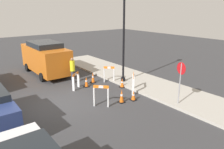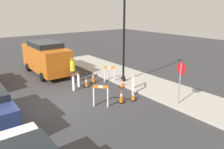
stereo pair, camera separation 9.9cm
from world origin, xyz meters
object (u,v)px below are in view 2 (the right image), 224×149
at_px(streetlamp_post, 124,18).
at_px(person_worker, 73,69).
at_px(work_van, 46,57).
at_px(stop_sign, 180,77).

distance_m(streetlamp_post, person_worker, 4.62).
xyz_separation_m(person_worker, work_van, (-3.05, -0.60, 0.40)).
bearing_deg(person_worker, work_van, 177.38).
xyz_separation_m(stop_sign, work_van, (-9.44, -3.12, -0.25)).
distance_m(streetlamp_post, stop_sign, 5.08).
height_order(stop_sign, person_worker, stop_sign).
xyz_separation_m(streetlamp_post, work_van, (-5.08, -3.19, -2.84)).
relative_size(streetlamp_post, work_van, 1.25).
height_order(streetlamp_post, person_worker, streetlamp_post).
distance_m(stop_sign, work_van, 9.95).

